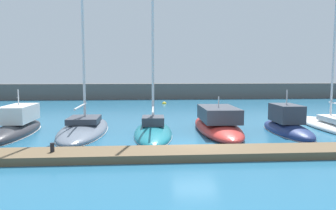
{
  "coord_description": "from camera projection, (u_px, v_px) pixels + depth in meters",
  "views": [
    {
      "loc": [
        -2.94,
        -18.12,
        4.23
      ],
      "look_at": [
        -1.05,
        6.67,
        1.72
      ],
      "focal_mm": 35.07,
      "sensor_mm": 36.0,
      "label": 1
    }
  ],
  "objects": [
    {
      "name": "motorboat_red_fifth",
      "position": [
        217.0,
        124.0,
        23.33
      ],
      "size": [
        3.0,
        10.12,
        2.84
      ],
      "rotation": [
        0.0,
        0.0,
        1.55
      ],
      "color": "#B72D28",
      "rests_on": "ground_plane"
    },
    {
      "name": "sailboat_white_seventh",
      "position": [
        335.0,
        125.0,
        24.37
      ],
      "size": [
        3.03,
        10.53,
        22.62
      ],
      "rotation": [
        0.0,
        0.0,
        1.55
      ],
      "color": "white",
      "rests_on": "ground_plane"
    },
    {
      "name": "motorboat_navy_sixth",
      "position": [
        287.0,
        126.0,
        22.87
      ],
      "size": [
        2.32,
        7.01,
        3.35
      ],
      "rotation": [
        0.0,
        0.0,
        1.55
      ],
      "color": "navy",
      "rests_on": "ground_plane"
    },
    {
      "name": "mooring_buoy_yellow",
      "position": [
        164.0,
        104.0,
        43.56
      ],
      "size": [
        0.6,
        0.6,
        0.6
      ],
      "primitive_type": "sphere",
      "color": "yellow",
      "rests_on": "ground_plane"
    },
    {
      "name": "dock_pier",
      "position": [
        202.0,
        153.0,
        16.42
      ],
      "size": [
        38.18,
        2.2,
        0.38
      ],
      "primitive_type": "cube",
      "color": "brown",
      "rests_on": "ground_plane"
    },
    {
      "name": "sailboat_slate_third",
      "position": [
        84.0,
        128.0,
        23.23
      ],
      "size": [
        3.18,
        10.38,
        17.81
      ],
      "rotation": [
        0.0,
        0.0,
        1.57
      ],
      "color": "slate",
      "rests_on": "ground_plane"
    },
    {
      "name": "breakwater_seawall",
      "position": [
        162.0,
        91.0,
        51.72
      ],
      "size": [
        108.0,
        2.15,
        2.42
      ],
      "primitive_type": "cube",
      "color": "#5B5651",
      "rests_on": "ground_plane"
    },
    {
      "name": "dock_bollard",
      "position": [
        52.0,
        147.0,
        15.83
      ],
      "size": [
        0.2,
        0.2,
        0.44
      ],
      "primitive_type": "cylinder",
      "color": "black",
      "rests_on": "dock_pier"
    },
    {
      "name": "sailboat_teal_fourth",
      "position": [
        153.0,
        131.0,
        22.27
      ],
      "size": [
        2.87,
        8.64,
        13.43
      ],
      "rotation": [
        0.0,
        0.0,
        1.53
      ],
      "color": "#19707F",
      "rests_on": "ground_plane"
    },
    {
      "name": "ground_plane",
      "position": [
        195.0,
        147.0,
        18.62
      ],
      "size": [
        120.0,
        120.0,
        0.0
      ],
      "primitive_type": "plane",
      "color": "#236084"
    },
    {
      "name": "motorboat_charcoal_second",
      "position": [
        16.0,
        127.0,
        22.36
      ],
      "size": [
        2.23,
        8.47,
        3.38
      ],
      "rotation": [
        0.0,
        0.0,
        1.57
      ],
      "color": "#2D2D33",
      "rests_on": "ground_plane"
    }
  ]
}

